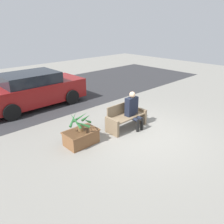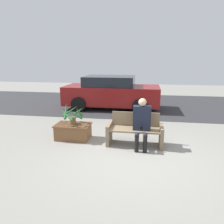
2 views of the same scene
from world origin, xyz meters
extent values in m
plane|color=gray|center=(0.00, 0.00, 0.00)|extent=(30.00, 30.00, 0.00)
cube|color=#2D2D30|center=(0.00, 6.15, 0.00)|extent=(20.00, 6.00, 0.01)
cube|color=#7A664C|center=(-0.75, 0.75, 0.28)|extent=(0.09, 0.59, 0.56)
cube|color=#7A664C|center=(0.64, 0.75, 0.28)|extent=(0.09, 0.59, 0.56)
cube|color=#7A664C|center=(-0.05, 0.75, 0.44)|extent=(1.31, 0.54, 0.04)
cube|color=#7A664C|center=(-0.05, 1.03, 0.65)|extent=(1.31, 0.04, 0.39)
cube|color=black|center=(0.12, 0.71, 0.78)|extent=(0.46, 0.22, 0.64)
sphere|color=tan|center=(0.12, 0.69, 1.20)|extent=(0.20, 0.20, 0.20)
cylinder|color=black|center=(0.02, 0.51, 0.40)|extent=(0.11, 0.41, 0.11)
cylinder|color=black|center=(0.23, 0.51, 0.40)|extent=(0.11, 0.41, 0.11)
cylinder|color=black|center=(0.02, 0.30, 0.22)|extent=(0.10, 0.10, 0.45)
cylinder|color=black|center=(0.23, 0.30, 0.22)|extent=(0.10, 0.10, 0.45)
cube|color=black|center=(0.12, 0.48, 0.57)|extent=(0.07, 0.09, 0.12)
cube|color=brown|center=(-1.85, 0.95, 0.22)|extent=(0.95, 0.60, 0.44)
cube|color=brown|center=(-1.85, 0.95, 0.42)|extent=(1.00, 0.65, 0.04)
cylinder|color=brown|center=(-1.85, 0.95, 0.55)|extent=(0.17, 0.17, 0.21)
cone|color=#26602D|center=(-1.64, 0.94, 0.81)|extent=(0.10, 0.47, 0.38)
cone|color=#26602D|center=(-1.72, 1.13, 0.79)|extent=(0.44, 0.35, 0.34)
cone|color=#26602D|center=(-1.97, 1.14, 0.78)|extent=(0.45, 0.34, 0.33)
cone|color=#26602D|center=(-2.03, 0.91, 0.83)|extent=(0.17, 0.44, 0.42)
cone|color=#26602D|center=(-1.95, 0.75, 0.77)|extent=(0.48, 0.31, 0.31)
cone|color=#26602D|center=(-1.73, 0.76, 0.79)|extent=(0.45, 0.32, 0.34)
cube|color=maroon|center=(-1.35, 5.04, 0.63)|extent=(4.30, 1.80, 0.84)
cube|color=black|center=(-1.46, 5.04, 1.27)|extent=(2.23, 1.66, 0.45)
cylinder|color=black|center=(-0.02, 4.14, 0.33)|extent=(0.65, 0.18, 0.65)
cylinder|color=black|center=(-0.02, 5.94, 0.33)|extent=(0.65, 0.18, 0.65)
cylinder|color=black|center=(-2.69, 4.14, 0.33)|extent=(0.65, 0.18, 0.65)
cylinder|color=black|center=(-2.69, 5.94, 0.33)|extent=(0.65, 0.18, 0.65)
camera|label=1|loc=(-5.16, -3.89, 3.39)|focal=35.00mm
camera|label=2|loc=(0.21, -4.81, 2.29)|focal=35.00mm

